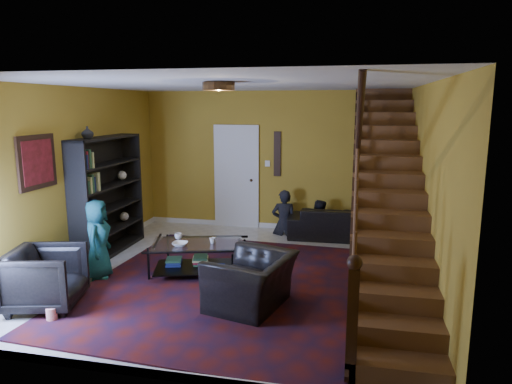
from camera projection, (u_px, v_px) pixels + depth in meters
floor at (237, 275)px, 6.87m from camera, size 5.50×5.50×0.00m
room at (185, 241)px, 8.42m from camera, size 5.50×5.50×5.50m
staircase at (388, 189)px, 6.17m from camera, size 0.95×5.02×3.18m
bookshelf at (109, 198)px, 7.77m from camera, size 0.35×1.80×2.00m
door at (237, 178)px, 9.44m from camera, size 0.82×0.05×2.05m
framed_picture at (37, 162)px, 6.21m from camera, size 0.04×0.74×0.74m
wall_hanging at (277, 154)px, 9.18m from camera, size 0.14×0.03×0.90m
ceiling_fixture at (219, 86)px, 5.59m from camera, size 0.40×0.40×0.10m
rug at (224, 285)px, 6.46m from camera, size 3.95×4.45×0.02m
sofa at (343, 223)px, 8.72m from camera, size 2.09×0.88×0.60m
armchair_left at (46, 278)px, 5.69m from camera, size 1.02×1.01×0.77m
armchair_right at (251, 282)px, 5.71m from camera, size 1.14×1.23×0.68m
person_adult_a at (284, 223)px, 9.02m from camera, size 0.52×0.38×1.34m
person_adult_b at (318, 229)px, 8.89m from camera, size 0.62×0.51×1.17m
person_child at (98, 239)px, 6.65m from camera, size 0.49×0.64×1.18m
coffee_table at (198, 256)px, 6.79m from camera, size 1.48×1.10×0.50m
cup_a at (178, 236)px, 6.95m from camera, size 0.13×0.13×0.09m
cup_b at (213, 241)px, 6.73m from camera, size 0.10×0.10×0.08m
bowl at (180, 244)px, 6.61m from camera, size 0.23×0.23×0.05m
vase at (87, 133)px, 7.07m from camera, size 0.18×0.18×0.19m
popcorn_bucket at (52, 313)px, 5.38m from camera, size 0.16×0.16×0.15m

